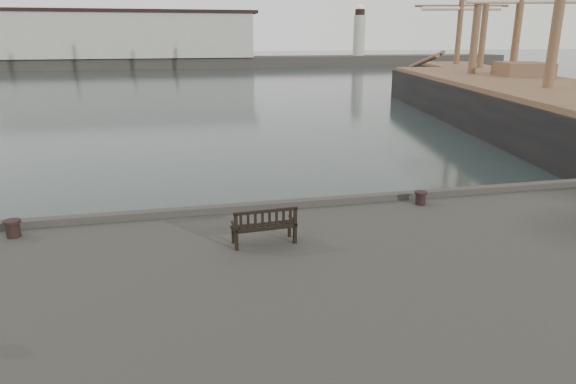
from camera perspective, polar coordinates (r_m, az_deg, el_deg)
The scene contains 7 objects.
ground at distance 14.36m, azimuth -4.92°, elevation -7.77°, with size 400.00×400.00×0.00m, color black.
breakwater at distance 104.98m, azimuth -15.28°, elevation 15.49°, with size 140.00×9.50×12.20m.
bench at distance 11.41m, azimuth -2.67°, elevation -4.51°, with size 1.46×0.59×0.82m.
bollard_left at distance 13.37m, azimuth -28.24°, elevation -3.60°, with size 0.38×0.38×0.40m, color black.
bollard_right at distance 14.50m, azimuth 14.51°, elevation -0.65°, with size 0.34×0.34×0.36m, color black.
tall_ship_main at distance 36.17m, azimuth 26.43°, elevation 7.00°, with size 17.02×44.93×33.04m.
tall_ship_far at distance 55.93m, azimuth 20.28°, elevation 10.67°, with size 14.13×30.66×25.73m.
Camera 1 is at (-1.78, -12.93, 6.00)m, focal length 32.00 mm.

